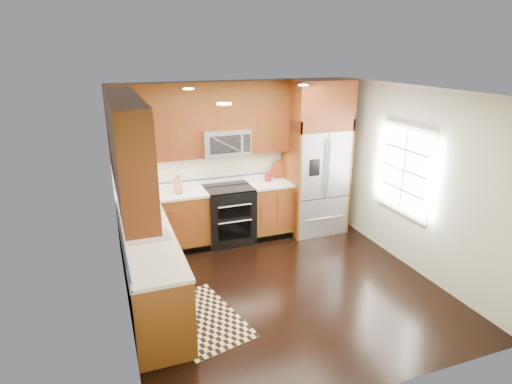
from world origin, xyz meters
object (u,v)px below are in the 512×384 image
object	(u,v)px
range	(229,214)
refrigerator	(316,158)
utensil_crock	(268,175)
rug	(202,318)
knife_block	(178,186)

from	to	relation	value
range	refrigerator	bearing A→B (deg)	-1.40
utensil_crock	refrigerator	bearing A→B (deg)	-9.95
refrigerator	rug	xyz separation A→B (m)	(-2.50, -1.95, -1.30)
refrigerator	rug	size ratio (longest dim) A/B	1.96
refrigerator	utensil_crock	bearing A→B (deg)	170.05
refrigerator	rug	world-z (taller)	refrigerator
knife_block	utensil_crock	world-z (taller)	utensil_crock
refrigerator	knife_block	size ratio (longest dim) A/B	9.19
range	knife_block	distance (m)	1.00
refrigerator	knife_block	bearing A→B (deg)	178.62
range	knife_block	xyz separation A→B (m)	(-0.81, 0.02, 0.59)
range	rug	distance (m)	2.25
rug	knife_block	bearing A→B (deg)	72.99
refrigerator	rug	bearing A→B (deg)	-142.00
range	utensil_crock	bearing A→B (deg)	8.19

